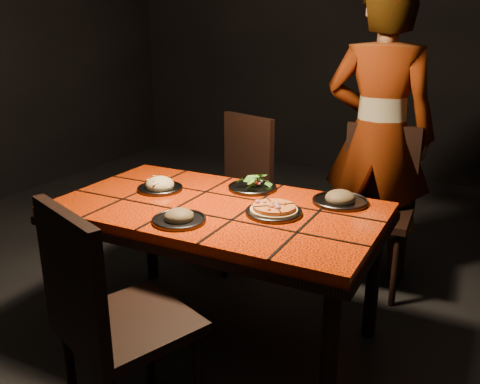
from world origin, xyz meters
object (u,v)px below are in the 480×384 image
at_px(diner, 379,136).
at_px(plate_pizza, 274,210).
at_px(chair_far_left, 236,179).
at_px(chair_near, 106,313).
at_px(plate_pasta, 160,186).
at_px(chair_far_right, 376,196).
at_px(dining_table, 218,220).

bearing_deg(diner, plate_pizza, 77.16).
bearing_deg(chair_far_left, chair_near, -58.22).
bearing_deg(plate_pasta, chair_near, -66.65).
relative_size(chair_near, plate_pasta, 4.13).
bearing_deg(chair_far_left, chair_far_right, 24.92).
distance_m(chair_far_right, diner, 0.38).
xyz_separation_m(diner, plate_pasta, (-0.92, -1.07, -0.17)).
distance_m(chair_far_right, plate_pizza, 1.05).
bearing_deg(chair_far_right, plate_pizza, -108.55).
relative_size(dining_table, plate_pasta, 6.58).
xyz_separation_m(dining_table, diner, (0.53, 1.13, 0.27)).
xyz_separation_m(plate_pizza, plate_pasta, (-0.70, 0.05, 0.00)).
bearing_deg(dining_table, chair_far_left, 112.45).
relative_size(dining_table, chair_near, 1.59).
distance_m(dining_table, plate_pasta, 0.42).
xyz_separation_m(chair_near, plate_pizza, (0.31, 0.84, 0.19)).
distance_m(chair_near, plate_pizza, 0.92).
distance_m(diner, plate_pizza, 1.16).
bearing_deg(plate_pizza, chair_far_right, 74.88).
bearing_deg(chair_far_right, dining_table, -122.86).
relative_size(diner, plate_pizza, 5.85).
bearing_deg(dining_table, plate_pasta, 170.74).
bearing_deg(diner, dining_table, 63.71).
height_order(plate_pizza, plate_pasta, plate_pasta).
height_order(dining_table, plate_pasta, plate_pasta).
bearing_deg(diner, chair_near, 73.18).
bearing_deg(diner, plate_pasta, 47.71).
height_order(dining_table, plate_pizza, plate_pizza).
bearing_deg(chair_far_right, chair_far_left, -178.43).
xyz_separation_m(chair_far_right, diner, (-0.04, 0.13, 0.36)).
height_order(chair_far_left, diner, diner).
relative_size(chair_far_left, diner, 0.54).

